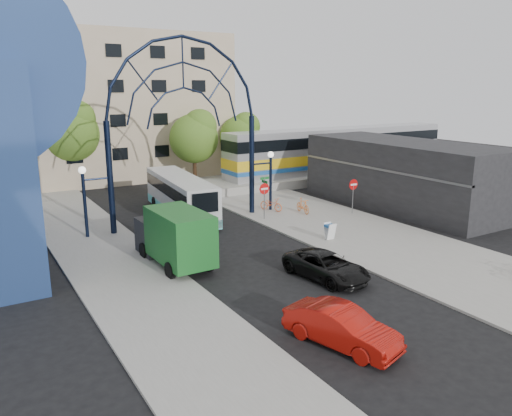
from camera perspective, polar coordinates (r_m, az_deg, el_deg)
ground at (r=22.45m, az=7.01°, el=-9.97°), size 120.00×120.00×0.00m
sidewalk_east at (r=30.29m, az=14.28°, el=-3.83°), size 8.00×56.00×0.12m
plaza_west at (r=24.61m, az=-14.18°, el=-7.97°), size 5.00×50.00×0.12m
gateway_arch at (r=32.68m, az=-8.26°, el=12.86°), size 13.64×0.44×12.10m
stop_sign at (r=33.87m, az=0.96°, el=1.83°), size 0.80×0.07×2.50m
do_not_enter_sign at (r=36.02m, az=11.06°, el=2.27°), size 0.76×0.07×2.48m
street_name_sign at (r=34.55m, az=0.99°, el=2.30°), size 0.70×0.70×2.80m
sandwich_board at (r=29.90m, az=8.43°, el=-2.41°), size 0.55×0.61×0.99m
commercial_block_east at (r=39.43m, az=16.50°, el=3.71°), size 6.00×16.00×5.00m
apartment_block at (r=53.16m, az=-15.30°, el=11.14°), size 20.00×12.10×14.00m
train_platform at (r=51.01m, az=9.45°, el=3.87°), size 32.00×5.00×0.80m
train_car at (r=50.65m, az=9.56°, el=6.66°), size 25.10×3.05×4.20m
tree_north_a at (r=46.27m, az=-6.95°, el=8.22°), size 4.48×4.48×7.00m
tree_north_b at (r=46.97m, az=-20.35°, el=8.36°), size 5.12×5.12×8.00m
tree_north_c at (r=50.79m, az=-1.66°, el=8.42°), size 4.16×4.16×6.50m
city_bus at (r=35.66m, az=-8.62°, el=1.44°), size 3.28×10.46×2.83m
green_truck at (r=25.96m, az=-9.40°, el=-3.22°), size 2.43×5.98×2.99m
black_suv at (r=24.22m, az=8.03°, el=-6.58°), size 2.58×4.75×1.26m
red_sedan at (r=18.39m, az=9.73°, el=-13.24°), size 2.63×4.54×1.41m
bike_near_a at (r=36.44m, az=1.75°, el=0.46°), size 1.35×1.98×0.99m
bike_near_b at (r=35.92m, az=5.37°, el=0.26°), size 0.71×1.80×1.05m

